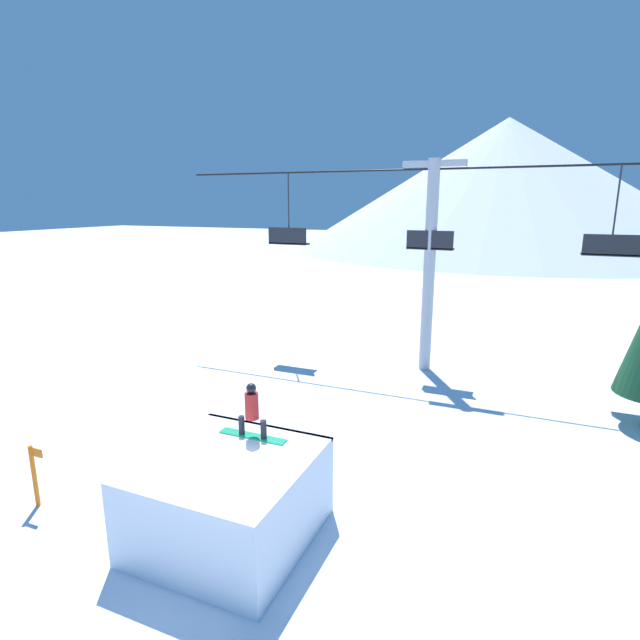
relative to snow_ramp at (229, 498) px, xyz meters
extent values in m
plane|color=white|center=(0.43, -0.83, -0.89)|extent=(220.00, 220.00, 0.00)
cone|color=silver|center=(0.43, 71.62, 8.31)|extent=(60.44, 60.44, 18.41)
cube|color=white|center=(0.00, 0.00, 0.00)|extent=(3.19, 3.33, 1.78)
cube|color=silver|center=(0.00, 1.61, 0.86)|extent=(3.19, 0.10, 0.06)
cube|color=#1E9E6B|center=(-0.02, 1.00, 0.90)|extent=(1.56, 0.26, 0.03)
cylinder|color=black|center=(-0.29, 1.00, 1.12)|extent=(0.13, 0.13, 0.40)
cylinder|color=black|center=(0.26, 1.00, 1.12)|extent=(0.13, 0.13, 0.40)
cylinder|color=red|center=(-0.02, 1.00, 1.61)|extent=(0.29, 0.29, 0.58)
sphere|color=black|center=(-0.02, 1.00, 2.00)|extent=(0.21, 0.21, 0.21)
cylinder|color=#B2B2B7|center=(1.47, 12.22, 3.28)|extent=(0.46, 0.46, 8.34)
cube|color=#B2B2B7|center=(1.47, 12.22, 7.25)|extent=(2.40, 0.24, 0.24)
cylinder|color=black|center=(1.47, 12.22, 7.05)|extent=(21.77, 0.08, 0.08)
cylinder|color=#28282D|center=(-4.70, 12.22, 5.56)|extent=(0.06, 0.06, 2.98)
cube|color=#232328|center=(-4.70, 12.22, 4.06)|extent=(1.80, 0.44, 0.08)
cube|color=#232328|center=(-4.70, 12.04, 4.41)|extent=(1.80, 0.08, 0.70)
cylinder|color=#28282D|center=(1.47, 12.22, 5.56)|extent=(0.06, 0.06, 2.98)
cube|color=#232328|center=(1.47, 12.22, 4.06)|extent=(1.80, 0.44, 0.08)
cube|color=#232328|center=(1.47, 12.04, 4.41)|extent=(1.80, 0.08, 0.70)
cylinder|color=#28282D|center=(7.64, 12.22, 5.56)|extent=(0.06, 0.06, 2.98)
cube|color=#232328|center=(7.64, 12.22, 4.06)|extent=(1.80, 0.44, 0.08)
cube|color=#232328|center=(7.64, 12.04, 4.41)|extent=(1.80, 0.08, 0.70)
cylinder|color=orange|center=(-4.63, -0.79, -0.15)|extent=(0.10, 0.10, 1.47)
cube|color=orange|center=(-4.45, -0.79, 0.46)|extent=(0.36, 0.02, 0.20)
camera|label=1|loc=(5.20, -7.52, 5.81)|focal=28.00mm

